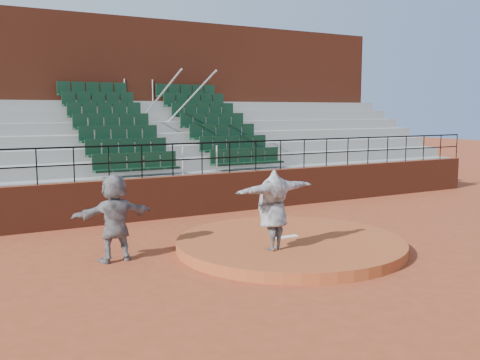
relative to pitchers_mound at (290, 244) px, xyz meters
name	(u,v)px	position (x,y,z in m)	size (l,w,h in m)	color
ground	(290,249)	(0.00, 0.00, -0.12)	(90.00, 90.00, 0.00)	#953E21
pitchers_mound	(290,244)	(0.00, 0.00, 0.00)	(5.50, 5.50, 0.25)	#A34A24
pitching_rubber	(287,237)	(0.00, 0.15, 0.14)	(0.60, 0.15, 0.03)	white
boundary_wall	(202,194)	(0.00, 5.00, 0.53)	(24.00, 0.30, 1.30)	maroon
wall_railing	(202,152)	(0.00, 5.00, 1.90)	(24.04, 0.05, 1.03)	black
seating_deck	(161,161)	(0.00, 8.65, 1.31)	(24.00, 5.97, 4.63)	gray
press_box_facade	(128,105)	(0.00, 12.60, 3.43)	(24.00, 3.00, 7.10)	maroon
pitcher	(273,210)	(-0.91, -0.63, 1.02)	(2.20, 0.60, 1.79)	black
fielder	(115,218)	(-3.99, 1.04, 0.86)	(1.82, 0.58, 1.96)	black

